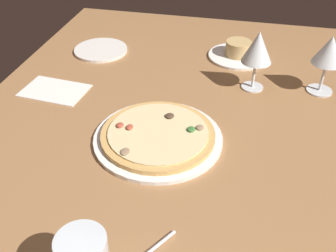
% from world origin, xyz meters
% --- Properties ---
extents(dining_table, '(1.50, 1.10, 0.04)m').
position_xyz_m(dining_table, '(0.00, 0.00, 0.02)').
color(dining_table, '#996B42').
rests_on(dining_table, ground).
extents(pizza_main, '(0.30, 0.30, 0.03)m').
position_xyz_m(pizza_main, '(0.04, -0.04, 0.05)').
color(pizza_main, white).
rests_on(pizza_main, dining_table).
extents(ramekin_on_saucer, '(0.19, 0.19, 0.05)m').
position_xyz_m(ramekin_on_saucer, '(-0.44, 0.11, 0.06)').
color(ramekin_on_saucer, white).
rests_on(ramekin_on_saucer, dining_table).
extents(wine_glass_far, '(0.08, 0.08, 0.17)m').
position_xyz_m(wine_glass_far, '(-0.25, 0.17, 0.16)').
color(wine_glass_far, silver).
rests_on(wine_glass_far, dining_table).
extents(wine_glass_near, '(0.08, 0.08, 0.17)m').
position_xyz_m(wine_glass_near, '(-0.27, 0.35, 0.16)').
color(wine_glass_near, silver).
rests_on(wine_glass_near, dining_table).
extents(side_plate, '(0.18, 0.18, 0.01)m').
position_xyz_m(side_plate, '(-0.38, -0.34, 0.04)').
color(side_plate, silver).
rests_on(side_plate, dining_table).
extents(paper_menu, '(0.13, 0.19, 0.00)m').
position_xyz_m(paper_menu, '(-0.11, -0.38, 0.04)').
color(paper_menu, white).
rests_on(paper_menu, dining_table).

